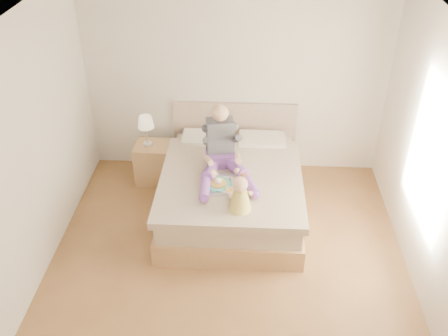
{
  "coord_description": "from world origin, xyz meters",
  "views": [
    {
      "loc": [
        0.17,
        -4.02,
        4.0
      ],
      "look_at": [
        -0.08,
        0.88,
        0.74
      ],
      "focal_mm": 40.0,
      "sensor_mm": 36.0,
      "label": 1
    }
  ],
  "objects_px": {
    "adult": "(222,152)",
    "nightstand": "(154,163)",
    "tray": "(227,183)",
    "bed": "(232,187)",
    "baby": "(240,196)"
  },
  "relations": [
    {
      "from": "adult",
      "to": "bed",
      "type": "bearing_deg",
      "value": 6.35
    },
    {
      "from": "adult",
      "to": "tray",
      "type": "relative_size",
      "value": 2.0
    },
    {
      "from": "bed",
      "to": "nightstand",
      "type": "xyz_separation_m",
      "value": [
        -1.09,
        0.55,
        -0.03
      ]
    },
    {
      "from": "nightstand",
      "to": "bed",
      "type": "bearing_deg",
      "value": -25.36
    },
    {
      "from": "nightstand",
      "to": "tray",
      "type": "distance_m",
      "value": 1.45
    },
    {
      "from": "bed",
      "to": "adult",
      "type": "relative_size",
      "value": 2.1
    },
    {
      "from": "tray",
      "to": "nightstand",
      "type": "bearing_deg",
      "value": 134.75
    },
    {
      "from": "adult",
      "to": "tray",
      "type": "height_order",
      "value": "adult"
    },
    {
      "from": "tray",
      "to": "adult",
      "type": "bearing_deg",
      "value": 98.84
    },
    {
      "from": "tray",
      "to": "baby",
      "type": "distance_m",
      "value": 0.47
    },
    {
      "from": "nightstand",
      "to": "baby",
      "type": "relative_size",
      "value": 1.36
    },
    {
      "from": "nightstand",
      "to": "tray",
      "type": "relative_size",
      "value": 1.09
    },
    {
      "from": "bed",
      "to": "baby",
      "type": "bearing_deg",
      "value": -81.79
    },
    {
      "from": "adult",
      "to": "nightstand",
      "type": "bearing_deg",
      "value": 137.98
    },
    {
      "from": "bed",
      "to": "nightstand",
      "type": "relative_size",
      "value": 3.85
    }
  ]
}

